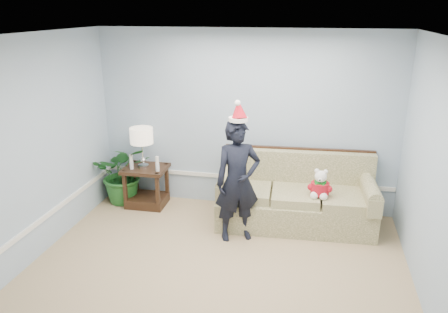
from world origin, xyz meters
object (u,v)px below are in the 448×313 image
object	(u,v)px
houseplant	(124,173)
man	(238,181)
table_lamp	(142,137)
sofa	(295,199)
teddy_bear	(320,187)
side_table	(147,190)

from	to	relation	value
houseplant	man	size ratio (longest dim) A/B	0.59
table_lamp	houseplant	xyz separation A→B (m)	(-0.35, 0.04, -0.62)
houseplant	man	xyz separation A→B (m)	(1.97, -0.77, 0.34)
sofa	table_lamp	distance (m)	2.46
table_lamp	man	xyz separation A→B (m)	(1.61, -0.73, -0.29)
houseplant	man	bearing A→B (deg)	-21.30
houseplant	teddy_bear	xyz separation A→B (m)	(3.03, -0.38, 0.20)
table_lamp	teddy_bear	size ratio (longest dim) A/B	1.56
table_lamp	teddy_bear	world-z (taller)	table_lamp
sofa	side_table	xyz separation A→B (m)	(-2.31, 0.09, -0.12)
sofa	teddy_bear	distance (m)	0.51
side_table	man	world-z (taller)	man
sofa	side_table	world-z (taller)	sofa
teddy_bear	table_lamp	bearing A→B (deg)	177.77
table_lamp	houseplant	distance (m)	0.72
side_table	table_lamp	distance (m)	0.86
side_table	teddy_bear	xyz separation A→B (m)	(2.64, -0.33, 0.43)
side_table	table_lamp	xyz separation A→B (m)	(-0.04, 0.01, 0.86)
side_table	man	size ratio (longest dim) A/B	0.41
sofa	side_table	distance (m)	2.32
sofa	houseplant	world-z (taller)	sofa
man	side_table	bearing A→B (deg)	130.79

